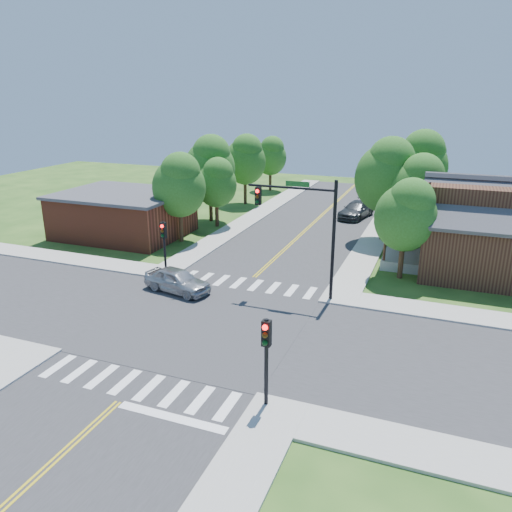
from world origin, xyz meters
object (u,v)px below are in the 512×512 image
at_px(signal_mast_ne, 305,219).
at_px(signal_pole_se, 266,347).
at_px(house_ne, 503,226).
at_px(car_dgrey, 356,210).
at_px(signal_pole_nw, 164,239).
at_px(car_silver, 177,281).

distance_m(signal_mast_ne, signal_pole_se, 11.55).
bearing_deg(house_ne, car_dgrey, 133.99).
bearing_deg(signal_pole_se, signal_pole_nw, 135.00).
bearing_deg(car_silver, signal_mast_ne, -62.88).
relative_size(signal_mast_ne, car_silver, 1.55).
bearing_deg(car_dgrey, house_ne, -34.02).
distance_m(signal_pole_nw, house_ne, 22.45).
bearing_deg(signal_pole_nw, signal_mast_ne, 0.07).
height_order(signal_pole_se, car_silver, signal_pole_se).
relative_size(signal_pole_se, car_silver, 0.82).
relative_size(signal_pole_se, car_dgrey, 0.67).
relative_size(signal_mast_ne, signal_pole_se, 1.89).
bearing_deg(car_silver, car_dgrey, -5.20).
relative_size(signal_mast_ne, house_ne, 0.55).
xyz_separation_m(signal_pole_se, signal_pole_nw, (-11.20, 11.20, 0.00)).
xyz_separation_m(signal_pole_nw, car_silver, (2.07, -2.08, -1.92)).
distance_m(signal_pole_se, car_dgrey, 32.20).
relative_size(signal_pole_se, house_ne, 0.29).
distance_m(signal_mast_ne, car_dgrey, 21.25).
bearing_deg(signal_pole_nw, signal_pole_se, -45.00).
distance_m(signal_mast_ne, car_silver, 8.75).
relative_size(signal_pole_se, signal_pole_nw, 1.00).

